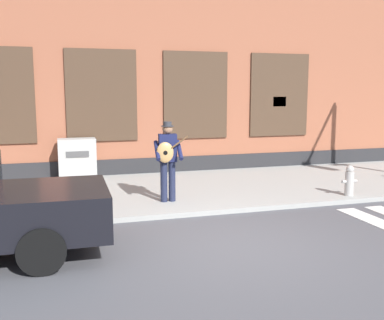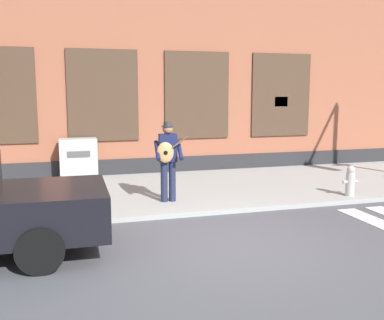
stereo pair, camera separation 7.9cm
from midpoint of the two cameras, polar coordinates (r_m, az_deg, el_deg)
ground_plane at (r=7.35m, az=4.57°, el=-10.95°), size 160.00×160.00×0.00m
sidewalk at (r=11.12m, az=-3.09°, el=-3.88°), size 28.00×4.53×0.10m
building_backdrop at (r=15.18m, az=-7.18°, el=16.72°), size 28.00×4.06×9.23m
busker at (r=9.61m, az=-3.37°, el=0.44°), size 0.71×0.56×1.73m
utility_box at (r=12.51m, az=-14.54°, el=0.10°), size 0.99×0.54×1.12m
fire_hydrant at (r=10.88m, az=19.16°, el=-2.50°), size 0.38×0.20×0.70m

